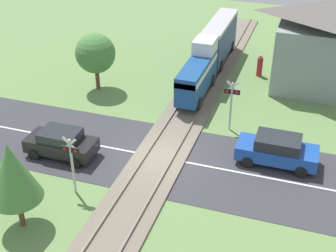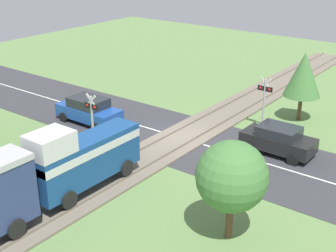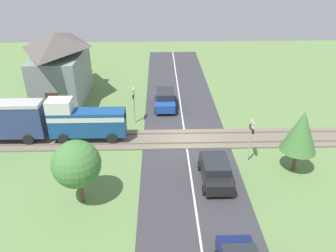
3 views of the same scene
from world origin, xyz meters
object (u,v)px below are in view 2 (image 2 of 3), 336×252
Objects in this scene: car_far_side at (89,110)px; car_near_crossing at (278,139)px; crossing_signal_east_approach at (92,115)px; train at (18,185)px; crossing_signal_west_approach at (264,96)px.

car_near_crossing is at bearing -165.23° from car_far_side.
train is at bearing 113.33° from crossing_signal_east_approach.
crossing_signal_west_approach reaches higher than car_far_side.
car_far_side is 1.33× the size of crossing_signal_east_approach.
crossing_signal_west_approach and crossing_signal_east_approach have the same top height.
train is 13.18m from car_near_crossing.
car_near_crossing is at bearing -112.53° from train.
train is 14.99m from crossing_signal_west_approach.
train reaches higher than car_near_crossing.
crossing_signal_east_approach reaches higher than car_far_side.
crossing_signal_east_approach is at bearing 34.55° from car_near_crossing.
car_near_crossing is (-5.03, -12.13, -1.07)m from train.
train reaches higher than car_far_side.
crossing_signal_west_approach is 1.00× the size of crossing_signal_east_approach.
car_near_crossing is 1.20× the size of crossing_signal_west_approach.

